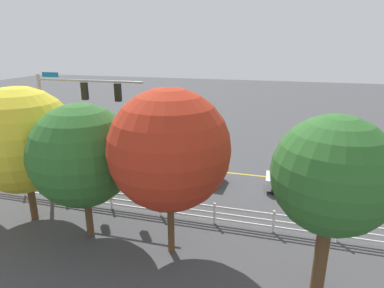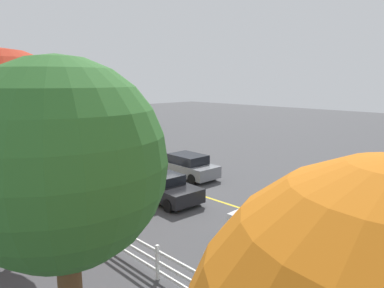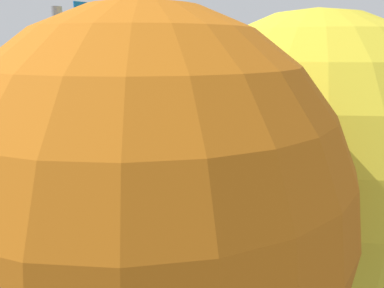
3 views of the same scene
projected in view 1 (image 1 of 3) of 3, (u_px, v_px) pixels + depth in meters
The scene contains 14 objects.
ground_plane at pixel (174, 167), 23.78m from camera, with size 120.00×120.00×0.00m, color #444447.
lane_center_stripe at pixel (228, 173), 22.76m from camera, with size 28.00×0.16×0.01m, color gold.
signal_assembly at pixel (71, 109), 19.15m from camera, with size 6.85×0.38×7.14m.
car_0 at pixel (301, 181), 19.62m from camera, with size 4.36×1.93×1.47m.
car_1 at pixel (342, 165), 22.37m from camera, with size 3.97×1.89×1.34m.
car_2 at pixel (191, 171), 21.36m from camera, with size 4.10×2.17×1.36m.
car_3 at pixel (173, 149), 25.59m from camera, with size 4.67×2.03×1.51m.
car_4 at pixel (115, 162), 22.84m from camera, with size 4.69×2.09×1.49m.
pedestrian at pixel (88, 170), 20.80m from camera, with size 0.28×0.41×1.69m.
white_rail_fence at pixel (187, 209), 16.55m from camera, with size 26.10×0.10×1.15m.
tree_0 at pixel (332, 176), 10.53m from camera, with size 4.01×4.01×6.65m.
tree_1 at pixel (22, 140), 15.55m from camera, with size 5.18×5.18×6.88m.
tree_2 at pixel (82, 155), 14.20m from camera, with size 4.62×4.62×6.35m.
tree_3 at pixel (169, 150), 12.83m from camera, with size 4.95×4.95×7.19m.
Camera 1 is at (-7.21, 21.01, 8.77)m, focal length 30.13 mm.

